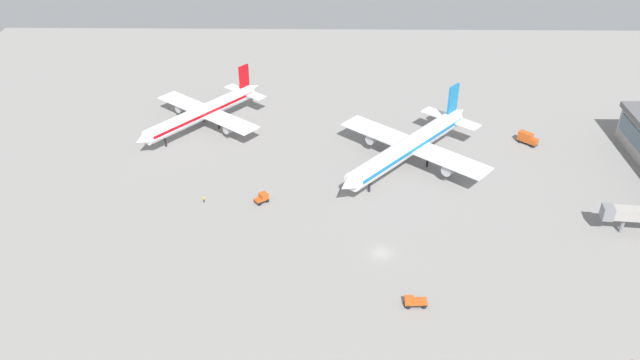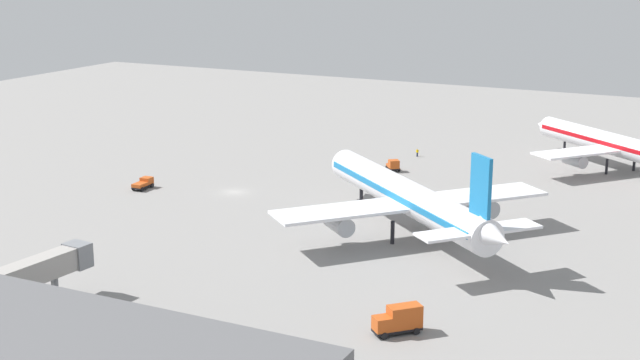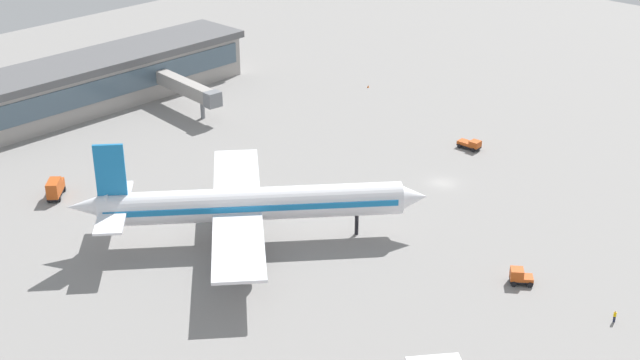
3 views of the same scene
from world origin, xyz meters
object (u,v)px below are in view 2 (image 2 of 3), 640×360
(airplane_taxiing, at_px, (408,197))
(ground_crew_worker, at_px, (417,153))
(pushback_tractor, at_px, (144,183))
(airplane_at_gate, at_px, (613,144))
(baggage_tug, at_px, (393,165))
(catering_truck, at_px, (399,320))

(airplane_taxiing, relative_size, ground_crew_worker, 26.70)
(airplane_taxiing, height_order, pushback_tractor, airplane_taxiing)
(airplane_taxiing, xyz_separation_m, pushback_tractor, (-52.87, 4.16, -5.06))
(ground_crew_worker, bearing_deg, airplane_at_gate, -73.29)
(baggage_tug, xyz_separation_m, ground_crew_worker, (-0.34, 14.21, -0.31))
(airplane_taxiing, height_order, catering_truck, airplane_taxiing)
(catering_truck, relative_size, ground_crew_worker, 3.21)
(airplane_at_gate, bearing_deg, ground_crew_worker, 48.18)
(airplane_at_gate, bearing_deg, catering_truck, 123.96)
(airplane_taxiing, relative_size, catering_truck, 8.31)
(baggage_tug, relative_size, pushback_tractor, 0.84)
(airplane_taxiing, bearing_deg, baggage_tug, -23.87)
(catering_truck, distance_m, ground_crew_worker, 91.07)
(airplane_at_gate, height_order, airplane_taxiing, airplane_taxiing)
(catering_truck, bearing_deg, baggage_tug, -113.70)
(catering_truck, xyz_separation_m, ground_crew_worker, (-30.30, 85.88, -0.85))
(airplane_taxiing, bearing_deg, catering_truck, 150.93)
(catering_truck, bearing_deg, airplane_at_gate, -141.37)
(baggage_tug, height_order, pushback_tractor, baggage_tug)
(ground_crew_worker, bearing_deg, airplane_taxiing, -153.43)
(airplane_at_gate, bearing_deg, baggage_tug, 67.22)
(airplane_at_gate, distance_m, pushback_tractor, 90.89)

